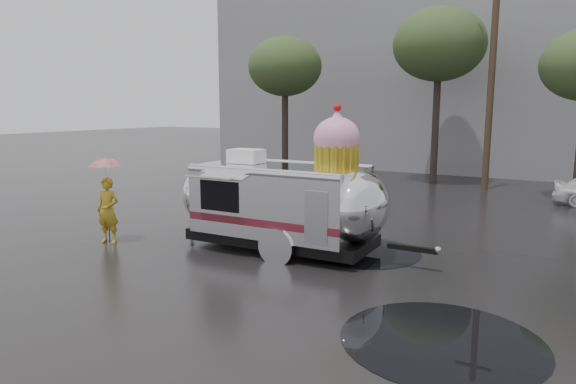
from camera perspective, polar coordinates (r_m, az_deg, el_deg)
The scene contains 10 objects.
ground at distance 11.77m, azimuth -3.29°, elevation -8.18°, with size 120.00×120.00×0.00m, color black.
puddles at distance 12.87m, azimuth 7.14°, elevation -6.67°, with size 8.98×9.90×0.01m.
grey_building at distance 34.99m, azimuth 13.62°, elevation 14.03°, with size 22.00×12.00×13.00m, color slate.
utility_pole at distance 23.65m, azimuth 21.65°, elevation 11.38°, with size 1.60×0.28×9.00m.
tree_left at distance 26.03m, azimuth -0.34°, elevation 13.70°, with size 3.64×3.64×6.95m.
tree_mid at distance 25.27m, azimuth 16.46°, elevation 15.40°, with size 4.20×4.20×8.03m.
barricade_row at distance 22.81m, azimuth -1.08°, elevation 1.81°, with size 4.30×0.80×1.00m.
airstream_trailer at distance 12.75m, azimuth -0.45°, elevation -0.77°, with size 6.88×2.72×3.71m.
person_left at distance 14.30m, azimuth -19.37°, elevation -1.94°, with size 0.63×0.42×1.74m, color gold.
umbrella_pink at distance 14.14m, azimuth -19.60°, elevation 2.21°, with size 1.07×1.07×2.28m.
Camera 1 is at (6.23, -9.33, 3.57)m, focal length 32.00 mm.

